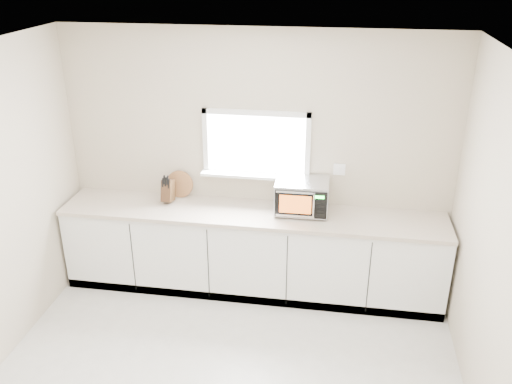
# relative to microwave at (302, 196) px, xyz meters

# --- Properties ---
(back_wall) EXTENTS (4.00, 0.17, 2.70)m
(back_wall) POSITION_rel_microwave_xyz_m (-0.50, 0.22, 0.27)
(back_wall) COLOR #B9A793
(back_wall) RESTS_ON ground
(cabinets) EXTENTS (3.92, 0.60, 0.88)m
(cabinets) POSITION_rel_microwave_xyz_m (-0.50, -0.08, -0.66)
(cabinets) COLOR white
(cabinets) RESTS_ON ground
(countertop) EXTENTS (3.92, 0.64, 0.04)m
(countertop) POSITION_rel_microwave_xyz_m (-0.50, -0.09, -0.20)
(countertop) COLOR beige
(countertop) RESTS_ON cabinets
(microwave) EXTENTS (0.53, 0.44, 0.34)m
(microwave) POSITION_rel_microwave_xyz_m (0.00, 0.00, 0.00)
(microwave) COLOR black
(microwave) RESTS_ON countertop
(knife_block) EXTENTS (0.11, 0.22, 0.32)m
(knife_block) POSITION_rel_microwave_xyz_m (-1.40, 0.02, -0.04)
(knife_block) COLOR #4D331B
(knife_block) RESTS_ON countertop
(cutting_board) EXTENTS (0.29, 0.07, 0.29)m
(cutting_board) POSITION_rel_microwave_xyz_m (-1.32, 0.16, -0.03)
(cutting_board) COLOR brown
(cutting_board) RESTS_ON countertop
(coffee_grinder) EXTENTS (0.14, 0.14, 0.21)m
(coffee_grinder) POSITION_rel_microwave_xyz_m (0.19, -0.00, -0.08)
(coffee_grinder) COLOR #A9ACB1
(coffee_grinder) RESTS_ON countertop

